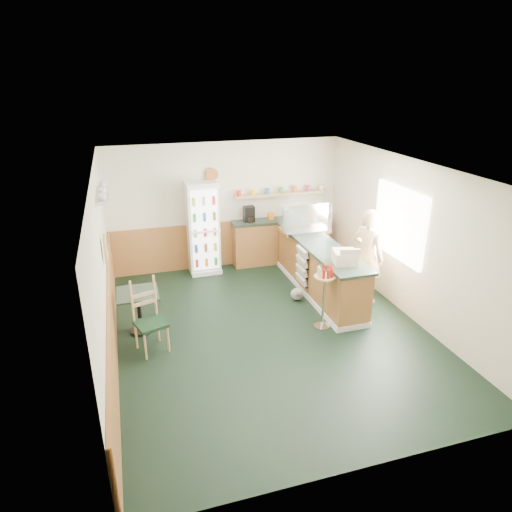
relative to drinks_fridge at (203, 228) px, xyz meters
name	(u,v)px	position (x,y,z in m)	size (l,w,h in m)	color
ground	(270,330)	(0.57, -2.74, -0.97)	(6.00, 6.00, 0.00)	black
room_envelope	(244,232)	(0.34, -2.01, 0.55)	(5.04, 6.02, 2.72)	beige
service_counter	(319,271)	(1.92, -1.67, -0.51)	(0.68, 3.01, 1.01)	#AA6F37
back_counter	(281,238)	(1.75, 0.06, -0.43)	(2.24, 0.42, 1.69)	#AA6F37
drinks_fridge	(203,228)	(0.00, 0.00, 0.00)	(0.64, 0.54, 1.95)	white
display_case	(306,219)	(1.92, -0.91, 0.31)	(0.97, 0.50, 0.55)	silver
cash_register	(345,257)	(1.92, -2.63, 0.14)	(0.37, 0.39, 0.22)	beige
shopkeeper	(367,256)	(2.62, -2.19, -0.09)	(0.59, 0.43, 1.78)	tan
condiment_stand	(324,287)	(1.45, -2.87, -0.23)	(0.35, 0.35, 1.09)	silver
newspaper_rack	(302,267)	(1.56, -1.66, -0.38)	(0.09, 0.46, 0.73)	black
cafe_table	(139,304)	(-1.48, -2.14, -0.47)	(0.66, 0.66, 0.72)	black
cafe_chair	(149,313)	(-1.35, -2.66, -0.37)	(0.54, 0.54, 1.15)	black
dog_doorstop	(297,294)	(1.40, -1.85, -0.84)	(0.23, 0.30, 0.28)	#999993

